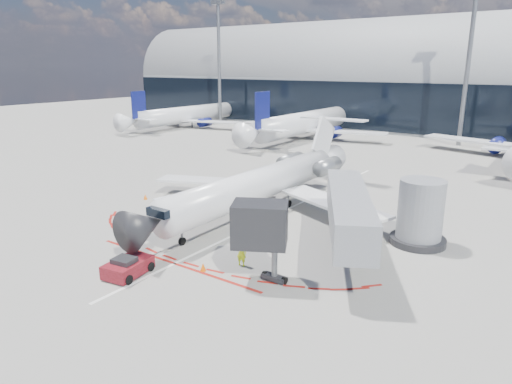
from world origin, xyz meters
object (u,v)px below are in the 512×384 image
Objects in this scene: pushback_tug at (128,267)px; ramp_worker at (241,252)px; regional_jet at (266,181)px; uld_container at (168,211)px.

pushback_tug is 2.62× the size of ramp_worker.
uld_container is (-4.13, -8.14, -1.45)m from regional_jet.
regional_jet is 16.25× the size of ramp_worker.
ramp_worker is (4.97, 5.15, 0.38)m from pushback_tug.
pushback_tug is 7.16m from ramp_worker.
regional_jet reaches higher than uld_container.
pushback_tug is at bearing 36.04° from ramp_worker.
ramp_worker is (5.65, -11.22, -1.58)m from regional_jet.
uld_container is at bearing -116.90° from regional_jet.
regional_jet is 12.65m from ramp_worker.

